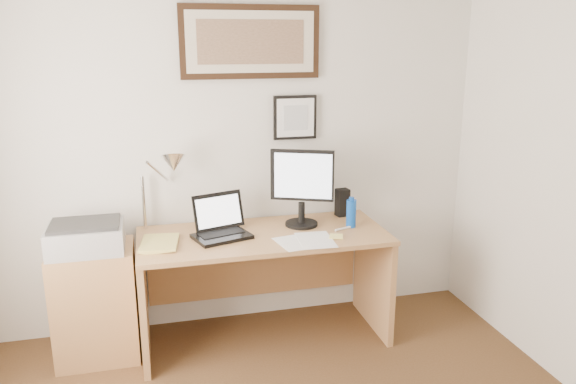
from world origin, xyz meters
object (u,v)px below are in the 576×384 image
object	(u,v)px
side_cabinet	(96,303)
laptop	(221,227)
printer	(86,237)
desk	(261,263)
water_bottle	(351,214)
lcd_monitor	(302,184)
book	(141,244)

from	to	relation	value
side_cabinet	laptop	bearing A→B (deg)	-1.17
printer	desk	bearing A→B (deg)	3.50
side_cabinet	water_bottle	xyz separation A→B (m)	(1.67, -0.05, 0.48)
water_bottle	lcd_monitor	world-z (taller)	lcd_monitor
desk	lcd_monitor	size ratio (longest dim) A/B	3.08
water_bottle	side_cabinet	bearing A→B (deg)	178.14
water_bottle	printer	xyz separation A→B (m)	(-1.68, 0.02, -0.03)
book	desk	bearing A→B (deg)	8.63
water_bottle	lcd_monitor	xyz separation A→B (m)	(-0.31, 0.10, 0.20)
water_bottle	laptop	size ratio (longest dim) A/B	0.47
water_bottle	lcd_monitor	size ratio (longest dim) A/B	0.36
laptop	book	bearing A→B (deg)	-172.54
desk	printer	distance (m)	1.13
laptop	lcd_monitor	size ratio (longest dim) A/B	0.76
book	lcd_monitor	bearing A→B (deg)	7.10
book	laptop	world-z (taller)	laptop
water_bottle	desk	world-z (taller)	water_bottle
side_cabinet	printer	size ratio (longest dim) A/B	1.66
printer	water_bottle	bearing A→B (deg)	-0.78
book	lcd_monitor	size ratio (longest dim) A/B	0.59
desk	printer	size ratio (longest dim) A/B	3.64
book	desk	distance (m)	0.82
desk	laptop	xyz separation A→B (m)	(-0.27, -0.05, 0.29)
water_bottle	printer	bearing A→B (deg)	179.22
laptop	printer	world-z (taller)	laptop
water_bottle	printer	size ratio (longest dim) A/B	0.42
desk	lcd_monitor	xyz separation A→B (m)	(0.29, 0.01, 0.53)
lcd_monitor	side_cabinet	bearing A→B (deg)	-177.89
laptop	printer	bearing A→B (deg)	-178.96
water_bottle	desk	distance (m)	0.69
side_cabinet	book	distance (m)	0.50
printer	lcd_monitor	bearing A→B (deg)	3.38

